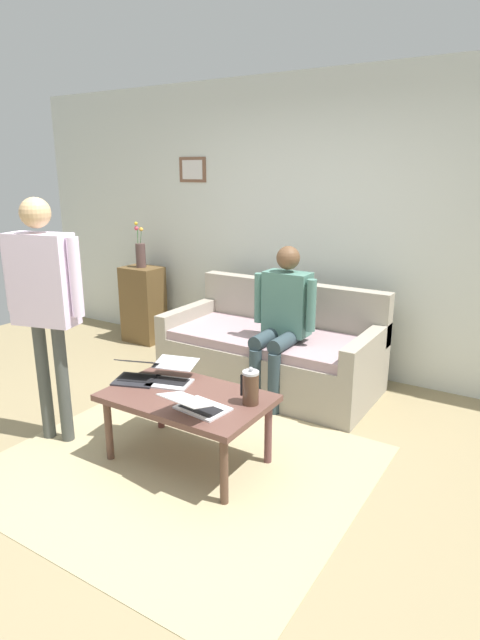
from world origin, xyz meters
The scene contains 13 objects.
ground_plane centered at (0.00, 0.00, 0.00)m, with size 7.68×7.68×0.00m, color #92815C.
area_rug centered at (-0.05, 0.01, 0.00)m, with size 2.30×2.01×0.01m, color tan.
back_wall centered at (0.00, -2.20, 1.35)m, with size 7.04×0.11×2.70m.
couch centered at (0.10, -1.51, 0.30)m, with size 1.85×0.92×0.88m.
coffee_table centered at (-0.05, -0.09, 0.42)m, with size 1.05×0.66×0.47m.
laptop_left centered at (0.17, -0.21, 0.52)m, with size 0.36×0.38×0.12m.
laptop_center centered at (-0.25, 0.07, 0.52)m, with size 0.34×0.37×0.14m.
laptop_right centered at (0.40, -0.11, 0.52)m, with size 0.36×0.37×0.16m.
french_press centered at (-0.46, -0.19, 0.58)m, with size 0.12×0.10×0.24m.
side_shelf centered at (1.92, -1.85, 0.42)m, with size 0.42×0.32×0.84m.
flower_vase centered at (1.92, -1.85, 0.99)m, with size 0.11×0.11×0.49m.
person_standing centered at (0.93, 0.17, 1.09)m, with size 0.59×0.29×1.70m.
person_seated centered at (-0.10, -1.28, 0.73)m, with size 0.55×0.51×1.28m.
Camera 1 is at (-1.95, 2.32, 1.86)m, focal length 29.14 mm.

